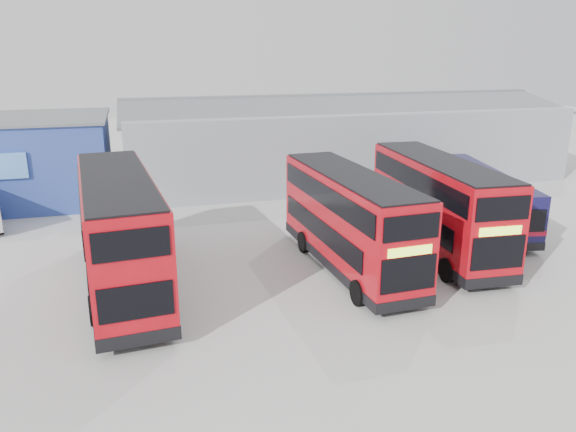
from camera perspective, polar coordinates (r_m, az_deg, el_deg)
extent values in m
plane|color=#ABABA5|center=(21.55, 3.20, -8.29)|extent=(120.00, 120.00, 0.00)
cube|color=navy|center=(37.87, -26.87, 4.96)|extent=(12.00, 8.00, 5.00)
cube|color=#8F959D|center=(41.56, 5.09, 7.64)|extent=(30.00, 12.00, 5.00)
cube|color=slate|center=(38.61, 6.65, 11.00)|extent=(30.50, 6.33, 1.29)
cube|color=slate|center=(43.83, 3.90, 11.77)|extent=(30.50, 6.33, 1.29)
cube|color=#B90A15|center=(22.33, -16.70, -1.43)|extent=(3.50, 10.85, 4.11)
cube|color=black|center=(22.96, -16.31, -5.82)|extent=(3.54, 10.89, 0.46)
cube|color=black|center=(22.19, -13.21, -2.58)|extent=(0.87, 9.00, 0.96)
cube|color=black|center=(22.07, -19.85, -3.28)|extent=(0.87, 9.00, 0.96)
cube|color=black|center=(22.08, -13.65, 1.98)|extent=(0.97, 10.01, 0.96)
cube|color=black|center=(21.96, -20.32, 1.31)|extent=(0.97, 10.01, 0.96)
cube|color=black|center=(27.62, -17.46, 0.72)|extent=(2.28, 0.26, 1.37)
cube|color=black|center=(27.19, -17.80, 4.42)|extent=(2.28, 0.26, 0.96)
cube|color=#B8EA31|center=(27.40, -17.63, 2.56)|extent=(1.82, 0.21, 0.36)
cube|color=black|center=(17.55, -15.18, -8.45)|extent=(2.23, 0.25, 1.12)
cube|color=black|center=(16.87, -15.65, -2.82)|extent=(2.23, 0.25, 0.91)
cube|color=black|center=(21.79, -17.16, 3.76)|extent=(3.33, 10.68, 0.10)
cylinder|color=black|center=(26.51, -14.36, -2.64)|extent=(0.42, 1.08, 1.06)
cylinder|color=black|center=(26.41, -19.61, -3.19)|extent=(0.42, 1.08, 1.06)
cylinder|color=black|center=(20.60, -12.27, -8.29)|extent=(0.42, 1.08, 1.06)
cylinder|color=black|center=(20.48, -19.10, -9.04)|extent=(0.42, 1.08, 1.06)
cube|color=#B90A15|center=(23.63, 6.25, -0.29)|extent=(2.87, 9.90, 3.78)
cube|color=black|center=(24.18, 6.13, -4.15)|extent=(2.91, 9.94, 0.42)
cube|color=black|center=(23.64, 3.23, -1.33)|extent=(0.51, 8.29, 0.89)
cube|color=black|center=(24.57, 8.37, -0.77)|extent=(0.51, 8.29, 0.89)
cube|color=black|center=(22.86, 3.64, 2.16)|extent=(0.56, 9.22, 0.89)
cube|color=black|center=(23.82, 8.94, 2.60)|extent=(0.56, 9.22, 0.89)
cube|color=black|center=(19.72, 12.14, -5.80)|extent=(2.10, 0.16, 1.26)
cube|color=black|center=(19.15, 12.45, -1.16)|extent=(2.10, 0.16, 0.89)
cube|color=#B8EA31|center=(19.41, 12.31, -3.52)|extent=(1.68, 0.13, 0.33)
cube|color=black|center=(28.13, 2.08, 1.48)|extent=(2.05, 0.16, 1.03)
cube|color=black|center=(27.73, 2.12, 4.82)|extent=(2.05, 0.16, 0.84)
cube|color=black|center=(23.14, 6.40, 4.22)|extent=(2.73, 9.76, 0.09)
cylinder|color=black|center=(20.92, 7.17, -7.75)|extent=(0.35, 0.98, 0.97)
cylinder|color=black|center=(21.91, 12.51, -6.85)|extent=(0.35, 0.98, 0.97)
cylinder|color=black|center=(25.93, 1.62, -2.64)|extent=(0.35, 0.98, 0.97)
cylinder|color=black|center=(26.74, 6.13, -2.12)|extent=(0.35, 0.98, 0.97)
cube|color=#B90A15|center=(26.49, 14.94, 1.27)|extent=(2.96, 10.19, 3.89)
cube|color=black|center=(26.99, 14.66, -2.31)|extent=(3.00, 10.23, 0.43)
cube|color=black|center=(26.42, 12.13, 0.40)|extent=(0.53, 8.53, 0.91)
cube|color=black|center=(27.49, 16.78, 0.70)|extent=(0.53, 8.53, 0.91)
cube|color=black|center=(25.68, 12.70, 3.65)|extent=(0.58, 9.49, 0.91)
cube|color=black|center=(26.78, 17.46, 3.82)|extent=(0.58, 9.49, 0.91)
cube|color=black|center=(22.49, 20.55, -3.53)|extent=(2.16, 0.17, 1.30)
cube|color=black|center=(21.97, 21.01, 0.70)|extent=(2.16, 0.17, 0.91)
cube|color=#B8EA31|center=(22.21, 20.79, -1.45)|extent=(1.73, 0.14, 0.34)
cube|color=black|center=(31.05, 10.73, 2.77)|extent=(2.11, 0.17, 1.06)
cube|color=black|center=(30.68, 10.90, 5.90)|extent=(2.11, 0.17, 0.86)
cube|color=black|center=(26.04, 15.26, 5.43)|extent=(2.81, 10.04, 0.10)
cylinder|color=black|center=(23.60, 15.88, -5.31)|extent=(0.36, 1.01, 1.00)
cylinder|color=black|center=(24.72, 20.63, -4.74)|extent=(0.36, 1.01, 1.00)
cylinder|color=black|center=(28.73, 10.37, -0.92)|extent=(0.36, 1.01, 1.00)
cylinder|color=black|center=(29.66, 14.49, -0.62)|extent=(0.36, 1.01, 1.00)
cube|color=#0D103C|center=(31.45, 18.68, 2.04)|extent=(4.37, 10.57, 2.48)
cube|color=black|center=(31.73, 18.50, 0.17)|extent=(4.41, 10.61, 0.37)
cube|color=maroon|center=(31.56, 18.60, 1.26)|extent=(4.40, 10.60, 0.23)
cube|color=black|center=(31.58, 20.94, 2.62)|extent=(1.78, 8.45, 0.89)
cube|color=black|center=(30.67, 16.88, 2.61)|extent=(1.78, 8.45, 0.89)
cube|color=black|center=(36.11, 15.69, 4.42)|extent=(2.07, 0.47, 1.22)
cube|color=black|center=(26.88, 22.75, -0.48)|extent=(2.03, 0.46, 1.03)
cylinder|color=black|center=(35.40, 18.04, 1.90)|extent=(0.49, 1.01, 0.97)
cylinder|color=black|center=(34.64, 14.57, 1.87)|extent=(0.49, 1.01, 0.97)
cylinder|color=black|center=(29.66, 22.55, -1.42)|extent=(0.49, 1.01, 0.97)
cylinder|color=black|center=(28.75, 18.52, -1.55)|extent=(0.49, 1.01, 0.97)
cylinder|color=black|center=(31.90, -27.20, -1.07)|extent=(0.43, 0.71, 0.67)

